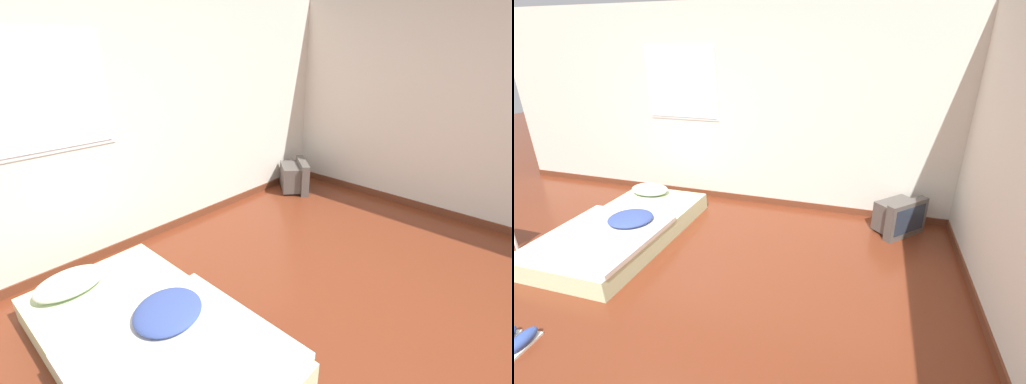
% 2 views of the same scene
% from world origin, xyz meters
% --- Properties ---
extents(ground_plane, '(20.00, 20.00, 0.00)m').
position_xyz_m(ground_plane, '(0.00, 0.00, 0.00)').
color(ground_plane, maroon).
extents(wall_back, '(7.75, 0.08, 2.60)m').
position_xyz_m(wall_back, '(-0.01, 2.69, 1.29)').
color(wall_back, silver).
rests_on(wall_back, ground_plane).
extents(mattress_bed, '(1.12, 2.03, 0.36)m').
position_xyz_m(mattress_bed, '(-0.98, 1.25, 0.14)').
color(mattress_bed, beige).
rests_on(mattress_bed, ground_plane).
extents(crt_tv, '(0.62, 0.62, 0.44)m').
position_xyz_m(crt_tv, '(2.06, 2.32, 0.21)').
color(crt_tv, '#56514C').
rests_on(crt_tv, ground_plane).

